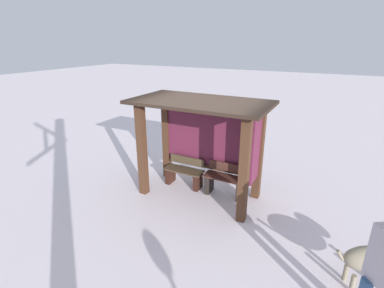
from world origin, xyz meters
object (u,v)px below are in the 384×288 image
Objects in this scene: bench_left_inside at (184,174)px; bench_center_inside at (225,182)px; bus_shelter at (207,130)px; dog at (377,259)px.

bench_left_inside is 1.10m from bench_center_inside.
bus_shelter is at bearing -169.49° from bench_center_inside.
dog reaches higher than bench_left_inside.
bench_center_inside is 0.93× the size of dog.
bus_shelter is 3.02× the size of bench_left_inside.
bench_left_inside is 0.93× the size of dog.
bench_center_inside reaches higher than dog.
bus_shelter reaches higher than bench_left_inside.
bus_shelter is at bearing 157.47° from dog.
bench_left_inside is (-0.64, 0.09, -1.27)m from bus_shelter.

